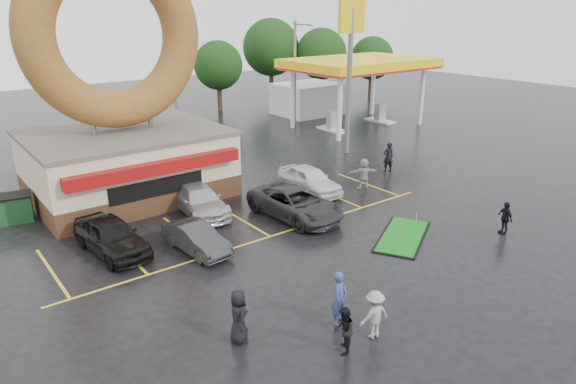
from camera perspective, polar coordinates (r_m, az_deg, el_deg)
ground at (r=21.60m, az=3.32°, el=-7.97°), size 120.00×120.00×0.00m
donut_shop at (r=29.54m, az=-17.95°, el=7.95°), size 10.20×8.70×13.50m
gas_station at (r=48.48m, az=5.37°, el=12.21°), size 12.30×13.65×5.90m
shell_sign at (r=36.85m, az=6.94°, el=15.52°), size 2.20×0.36×10.60m
streetlight_mid at (r=39.37m, az=-12.39°, el=11.68°), size 0.40×2.21×9.00m
streetlight_right at (r=46.51m, az=0.84°, el=13.31°), size 0.40×2.21×9.00m
tree_far_a at (r=59.02m, az=3.73°, el=15.05°), size 5.60×5.60×8.00m
tree_far_b at (r=61.76m, az=9.32°, el=14.45°), size 4.90×4.90×7.00m
tree_far_c at (r=59.63m, az=-1.90°, el=15.76°), size 6.30×6.30×9.00m
tree_far_d at (r=53.76m, az=-7.76°, el=13.76°), size 4.90×4.90×7.00m
car_black at (r=23.45m, az=-19.05°, el=-4.63°), size 2.34×4.78×1.57m
car_dgrey at (r=22.72m, az=-10.16°, el=-5.07°), size 1.69×3.86×1.23m
car_silver at (r=26.81m, az=-9.82°, el=-0.90°), size 2.57×5.06×1.41m
car_grey at (r=25.85m, az=0.80°, el=-1.27°), size 2.88×5.60×1.51m
car_white at (r=29.39m, az=2.42°, el=1.38°), size 1.95×4.54×1.53m
person_blue at (r=17.53m, az=5.76°, el=-11.61°), size 0.82×0.71×1.90m
person_blackjkt at (r=16.29m, az=6.21°, el=-15.07°), size 0.95×0.94×1.55m
person_hoodie at (r=17.06m, az=9.58°, el=-13.27°), size 1.14×0.74×1.65m
person_bystander at (r=16.69m, az=-5.52°, el=-13.57°), size 0.73×0.98×1.81m
person_cameraman at (r=26.07m, az=22.96°, el=-2.66°), size 0.69×1.00×1.58m
person_walker_near at (r=30.31m, az=8.41°, el=2.04°), size 1.76×1.22×1.82m
person_walker_far at (r=33.75m, az=11.08°, el=3.82°), size 0.83×0.70×1.93m
dumpster at (r=28.86m, az=-28.31°, el=-1.68°), size 2.00×1.52×1.30m
putting_green at (r=24.55m, az=12.63°, el=-4.79°), size 4.77×3.82×0.55m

